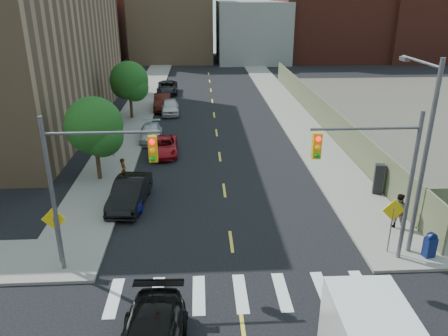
{
  "coord_description": "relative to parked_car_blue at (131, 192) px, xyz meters",
  "views": [
    {
      "loc": [
        -1.39,
        -10.5,
        11.37
      ],
      "look_at": [
        -0.09,
        12.74,
        2.0
      ],
      "focal_mm": 35.0,
      "sensor_mm": 36.0,
      "label": 1
    }
  ],
  "objects": [
    {
      "name": "parked_car_maroon",
      "position": [
        0.2,
        21.95,
        0.07
      ],
      "size": [
        1.84,
        4.83,
        1.57
      ],
      "primitive_type": "imported",
      "rotation": [
        0.0,
        0.0,
        0.04
      ],
      "color": "#3B110B",
      "rests_on": "ground"
    },
    {
      "name": "bg_bldg_east",
      "position": [
        27.5,
        59.4,
        7.29
      ],
      "size": [
        18.0,
        18.0,
        16.0
      ],
      "primitive_type": "cube",
      "color": "#592319",
      "rests_on": "ground"
    },
    {
      "name": "sidewalk_ne",
      "position": [
        13.25,
        28.9,
        -0.64
      ],
      "size": [
        3.5,
        73.0,
        0.15
      ],
      "primitive_type": "cube",
      "color": "gray",
      "rests_on": "ground"
    },
    {
      "name": "bg_bldg_center",
      "position": [
        13.5,
        57.4,
        4.29
      ],
      "size": [
        12.0,
        16.0,
        10.0
      ],
      "primitive_type": "cube",
      "color": "gray",
      "rests_on": "ground"
    },
    {
      "name": "bg_bldg_fareast",
      "position": [
        43.5,
        57.4,
        8.29
      ],
      "size": [
        14.0,
        16.0,
        18.0
      ],
      "primitive_type": "cube",
      "color": "#592319",
      "rests_on": "ground"
    },
    {
      "name": "mailbox",
      "position": [
        14.41,
        -6.6,
        0.03
      ],
      "size": [
        0.57,
        0.48,
        1.22
      ],
      "rotation": [
        0.0,
        0.0,
        0.23
      ],
      "color": "#0E1B52",
      "rests_on": "sidewalk_ne"
    },
    {
      "name": "parked_car_black",
      "position": [
        0.0,
        -0.32,
        0.08
      ],
      "size": [
        2.15,
        4.92,
        1.57
      ],
      "primitive_type": "imported",
      "rotation": [
        0.0,
        0.0,
        -0.1
      ],
      "color": "black",
      "rests_on": "ground"
    },
    {
      "name": "bg_bldg_midwest",
      "position": [
        -0.5,
        59.4,
        6.79
      ],
      "size": [
        14.0,
        16.0,
        15.0
      ],
      "primitive_type": "cube",
      "color": "#8C6B4C",
      "rests_on": "ground"
    },
    {
      "name": "parked_car_grey",
      "position": [
        0.19,
        29.86,
        0.01
      ],
      "size": [
        2.58,
        5.28,
        1.45
      ],
      "primitive_type": "imported",
      "rotation": [
        0.0,
        0.0,
        0.04
      ],
      "color": "black",
      "rests_on": "ground"
    },
    {
      "name": "tree_west_near",
      "position": [
        -2.5,
        3.45,
        2.77
      ],
      "size": [
        3.66,
        3.64,
        5.52
      ],
      "color": "#332114",
      "rests_on": "ground"
    },
    {
      "name": "warn_sign_ne",
      "position": [
        12.7,
        -6.1,
        1.28
      ],
      "size": [
        1.06,
        0.06,
        2.83
      ],
      "color": "#59595E",
      "rests_on": "ground"
    },
    {
      "name": "warn_sign_nw",
      "position": [
        -2.3,
        -6.1,
        1.28
      ],
      "size": [
        1.06,
        0.06,
        2.83
      ],
      "color": "#59595E",
      "rests_on": "ground"
    },
    {
      "name": "parked_car_red",
      "position": [
        1.3,
        8.24,
        -0.09
      ],
      "size": [
        2.26,
        4.56,
        1.24
      ],
      "primitive_type": "imported",
      "rotation": [
        0.0,
        0.0,
        0.04
      ],
      "color": "#A31017",
      "rests_on": "ground"
    },
    {
      "name": "parked_car_blue",
      "position": [
        0.0,
        0.0,
        0.0
      ],
      "size": [
        1.77,
        4.21,
        1.42
      ],
      "primitive_type": "imported",
      "rotation": [
        0.0,
        0.0,
        -0.02
      ],
      "color": "navy",
      "rests_on": "ground"
    },
    {
      "name": "signal_ne",
      "position": [
        11.48,
        -6.6,
        3.82
      ],
      "size": [
        4.59,
        0.3,
        7.0
      ],
      "color": "#59595E",
      "rests_on": "ground"
    },
    {
      "name": "pedestrian_west",
      "position": [
        -0.8,
        2.7,
        0.24
      ],
      "size": [
        0.51,
        0.66,
        1.61
      ],
      "primitive_type": "imported",
      "rotation": [
        0.0,
        0.0,
        1.8
      ],
      "color": "gray",
      "rests_on": "sidewalk_nw"
    },
    {
      "name": "parked_car_white",
      "position": [
        1.09,
        20.12,
        0.03
      ],
      "size": [
        2.04,
        4.44,
        1.47
      ],
      "primitive_type": "imported",
      "rotation": [
        0.0,
        0.0,
        0.07
      ],
      "color": "silver",
      "rests_on": "ground"
    },
    {
      "name": "fence_north",
      "position": [
        15.1,
        15.4,
        0.54
      ],
      "size": [
        0.12,
        44.0,
        2.5
      ],
      "primitive_type": "cube",
      "color": "#5A6245",
      "rests_on": "ground"
    },
    {
      "name": "warn_sign_midwest",
      "position": [
        -2.3,
        7.4,
        1.28
      ],
      "size": [
        1.06,
        0.06,
        2.83
      ],
      "color": "#59595E",
      "rests_on": "ground"
    },
    {
      "name": "streetlight_ne",
      "position": [
        13.7,
        -5.7,
        4.51
      ],
      "size": [
        0.25,
        3.7,
        9.0
      ],
      "color": "#59595E",
      "rests_on": "ground"
    },
    {
      "name": "pedestrian_east",
      "position": [
        14.07,
        -3.82,
        0.36
      ],
      "size": [
        1.1,
        0.99,
        1.84
      ],
      "primitive_type": "imported",
      "rotation": [
        0.0,
        0.0,
        2.75
      ],
      "color": "gray",
      "rests_on": "sidewalk_ne"
    },
    {
      "name": "tree_west_far",
      "position": [
        -2.5,
        18.45,
        2.77
      ],
      "size": [
        3.66,
        3.64,
        5.52
      ],
      "color": "#332114",
      "rests_on": "ground"
    },
    {
      "name": "sidewalk_nw",
      "position": [
        -2.25,
        28.9,
        -0.64
      ],
      "size": [
        3.5,
        73.0,
        0.15
      ],
      "primitive_type": "cube",
      "color": "gray",
      "rests_on": "ground"
    },
    {
      "name": "parked_car_silver",
      "position": [
        0.0,
        11.6,
        -0.07
      ],
      "size": [
        2.03,
        4.49,
        1.28
      ],
      "primitive_type": "imported",
      "rotation": [
        0.0,
        0.0,
        0.06
      ],
      "color": "#B4B7BC",
      "rests_on": "ground"
    },
    {
      "name": "payphone",
      "position": [
        14.65,
        0.19,
        0.36
      ],
      "size": [
        0.65,
        0.58,
        1.85
      ],
      "primitive_type": "cube",
      "rotation": [
        0.0,
        0.0,
        -0.27
      ],
      "color": "black",
      "rests_on": "sidewalk_ne"
    },
    {
      "name": "bg_bldg_west",
      "position": [
        -16.5,
        57.4,
        5.29
      ],
      "size": [
        14.0,
        18.0,
        12.0
      ],
      "primitive_type": "cube",
      "color": "#592319",
      "rests_on": "ground"
    },
    {
      "name": "signal_nw",
      "position": [
        -0.48,
        -6.6,
        3.82
      ],
      "size": [
        4.59,
        0.3,
        7.0
      ],
      "color": "#59595E",
      "rests_on": "ground"
    }
  ]
}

